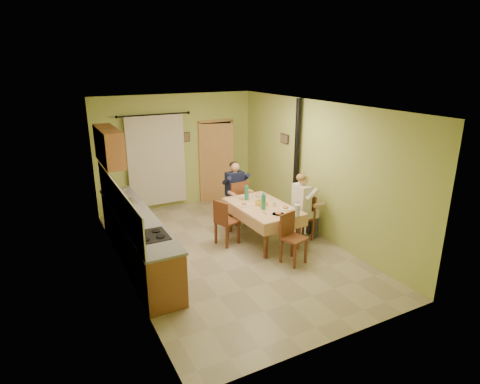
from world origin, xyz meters
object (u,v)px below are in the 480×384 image
chair_far (236,210)px  chair_left (227,230)px  man_far (235,185)px  dining_table (262,223)px  chair_right (302,226)px  chair_near (293,248)px  man_right (303,199)px  stove_flue (296,180)px

chair_far → chair_left: (-0.69, -0.94, -0.00)m
chair_far → man_far: 0.59m
dining_table → chair_far: 1.13m
dining_table → chair_left: size_ratio=1.82×
dining_table → man_far: man_far is taller
chair_right → man_far: bearing=29.3°
dining_table → chair_left: chair_left is taller
chair_near → man_right: 1.22m
chair_far → chair_near: bearing=-91.3°
chair_far → chair_right: chair_far is taller
chair_right → stove_flue: 1.11m
dining_table → chair_right: size_ratio=1.80×
chair_far → chair_left: size_ratio=1.07×
chair_near → man_right: size_ratio=0.67×
chair_far → stove_flue: stove_flue is taller
chair_far → chair_left: chair_far is taller
man_far → stove_flue: bearing=-33.9°
man_far → chair_right: bearing=-63.7°
chair_far → chair_right: size_ratio=1.06×
dining_table → man_far: size_ratio=1.23×
dining_table → stove_flue: (1.10, 0.44, 0.64)m
chair_right → chair_far: bearing=29.5°
chair_left → man_far: size_ratio=0.68×
man_far → stove_flue: stove_flue is taller
stove_flue → man_right: bearing=-114.7°
stove_flue → man_far: bearing=148.6°
chair_far → stove_flue: (1.14, -0.68, 0.73)m
chair_far → chair_right: bearing=-63.5°
chair_left → stove_flue: (1.83, 0.26, 0.74)m
chair_near → chair_right: size_ratio=0.98×
chair_near → chair_left: size_ratio=0.99×
man_right → chair_right: bearing=-90.0°
stove_flue → chair_near: bearing=-125.6°
chair_right → man_far: (-0.80, 1.46, 0.59)m
stove_flue → chair_left: bearing=-172.0°
chair_far → chair_left: 1.16m
dining_table → chair_left: bearing=163.6°
chair_left → chair_far: bearing=126.0°
chair_right → chair_left: (-1.49, 0.51, -0.00)m
chair_right → chair_left: 1.57m
dining_table → chair_far: size_ratio=1.70×
chair_near → chair_left: 1.47m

